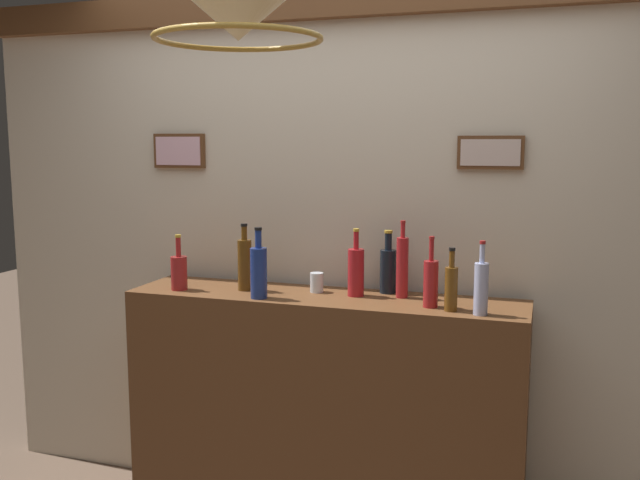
{
  "coord_description": "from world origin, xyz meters",
  "views": [
    {
      "loc": [
        0.9,
        -1.96,
        1.75
      ],
      "look_at": [
        0.0,
        0.77,
        1.34
      ],
      "focal_mm": 38.9,
      "sensor_mm": 36.0,
      "label": 1
    }
  ],
  "objects_px": {
    "liquor_bottle_vodka": "(481,287)",
    "liquor_bottle_port": "(259,271)",
    "liquor_bottle_bourbon": "(451,287)",
    "glass_tumbler_rocks": "(317,282)",
    "liquor_bottle_sherry": "(431,282)",
    "liquor_bottle_scotch": "(245,263)",
    "liquor_bottle_rye": "(179,271)",
    "liquor_bottle_mezcal": "(356,271)",
    "liquor_bottle_vermouth": "(402,266)",
    "liquor_bottle_tequila": "(388,269)",
    "pendant_lamp": "(238,6)"
  },
  "relations": [
    {
      "from": "liquor_bottle_tequila",
      "to": "liquor_bottle_mezcal",
      "type": "bearing_deg",
      "value": -139.53
    },
    {
      "from": "liquor_bottle_vodka",
      "to": "liquor_bottle_port",
      "type": "distance_m",
      "value": 0.92
    },
    {
      "from": "liquor_bottle_port",
      "to": "liquor_bottle_sherry",
      "type": "height_order",
      "value": "liquor_bottle_port"
    },
    {
      "from": "liquor_bottle_tequila",
      "to": "pendant_lamp",
      "type": "bearing_deg",
      "value": -98.95
    },
    {
      "from": "liquor_bottle_scotch",
      "to": "liquor_bottle_bourbon",
      "type": "distance_m",
      "value": 0.93
    },
    {
      "from": "liquor_bottle_sherry",
      "to": "liquor_bottle_tequila",
      "type": "xyz_separation_m",
      "value": [
        -0.22,
        0.2,
        0.01
      ]
    },
    {
      "from": "liquor_bottle_port",
      "to": "liquor_bottle_tequila",
      "type": "height_order",
      "value": "liquor_bottle_port"
    },
    {
      "from": "liquor_bottle_mezcal",
      "to": "liquor_bottle_bourbon",
      "type": "relative_size",
      "value": 1.16
    },
    {
      "from": "liquor_bottle_rye",
      "to": "liquor_bottle_sherry",
      "type": "xyz_separation_m",
      "value": [
        1.13,
        0.02,
        0.02
      ]
    },
    {
      "from": "liquor_bottle_mezcal",
      "to": "liquor_bottle_sherry",
      "type": "distance_m",
      "value": 0.35
    },
    {
      "from": "liquor_bottle_tequila",
      "to": "pendant_lamp",
      "type": "xyz_separation_m",
      "value": [
        -0.18,
        -1.13,
        0.92
      ]
    },
    {
      "from": "liquor_bottle_tequila",
      "to": "liquor_bottle_rye",
      "type": "bearing_deg",
      "value": -165.8
    },
    {
      "from": "liquor_bottle_mezcal",
      "to": "liquor_bottle_sherry",
      "type": "relative_size",
      "value": 1.02
    },
    {
      "from": "liquor_bottle_scotch",
      "to": "liquor_bottle_vodka",
      "type": "bearing_deg",
      "value": -6.8
    },
    {
      "from": "liquor_bottle_mezcal",
      "to": "liquor_bottle_bourbon",
      "type": "bearing_deg",
      "value": -18.44
    },
    {
      "from": "liquor_bottle_rye",
      "to": "liquor_bottle_mezcal",
      "type": "distance_m",
      "value": 0.8
    },
    {
      "from": "liquor_bottle_scotch",
      "to": "liquor_bottle_tequila",
      "type": "height_order",
      "value": "liquor_bottle_scotch"
    },
    {
      "from": "liquor_bottle_rye",
      "to": "glass_tumbler_rocks",
      "type": "height_order",
      "value": "liquor_bottle_rye"
    },
    {
      "from": "liquor_bottle_rye",
      "to": "liquor_bottle_bourbon",
      "type": "bearing_deg",
      "value": -0.66
    },
    {
      "from": "liquor_bottle_mezcal",
      "to": "liquor_bottle_tequila",
      "type": "bearing_deg",
      "value": 40.47
    },
    {
      "from": "liquor_bottle_scotch",
      "to": "liquor_bottle_sherry",
      "type": "bearing_deg",
      "value": -4.07
    },
    {
      "from": "liquor_bottle_rye",
      "to": "liquor_bottle_sherry",
      "type": "distance_m",
      "value": 1.13
    },
    {
      "from": "liquor_bottle_vermouth",
      "to": "glass_tumbler_rocks",
      "type": "relative_size",
      "value": 3.82
    },
    {
      "from": "liquor_bottle_vermouth",
      "to": "liquor_bottle_bourbon",
      "type": "relative_size",
      "value": 1.31
    },
    {
      "from": "liquor_bottle_vermouth",
      "to": "pendant_lamp",
      "type": "height_order",
      "value": "pendant_lamp"
    },
    {
      "from": "liquor_bottle_vermouth",
      "to": "liquor_bottle_bourbon",
      "type": "bearing_deg",
      "value": -36.84
    },
    {
      "from": "liquor_bottle_rye",
      "to": "liquor_bottle_sherry",
      "type": "bearing_deg",
      "value": 1.24
    },
    {
      "from": "liquor_bottle_mezcal",
      "to": "liquor_bottle_sherry",
      "type": "xyz_separation_m",
      "value": [
        0.34,
        -0.1,
        -0.01
      ]
    },
    {
      "from": "liquor_bottle_port",
      "to": "liquor_bottle_tequila",
      "type": "xyz_separation_m",
      "value": [
        0.5,
        0.27,
        -0.01
      ]
    },
    {
      "from": "liquor_bottle_rye",
      "to": "liquor_bottle_bourbon",
      "type": "height_order",
      "value": "liquor_bottle_bourbon"
    },
    {
      "from": "liquor_bottle_bourbon",
      "to": "liquor_bottle_vodka",
      "type": "bearing_deg",
      "value": -12.7
    },
    {
      "from": "liquor_bottle_vermouth",
      "to": "liquor_bottle_scotch",
      "type": "bearing_deg",
      "value": -173.94
    },
    {
      "from": "liquor_bottle_mezcal",
      "to": "pendant_lamp",
      "type": "height_order",
      "value": "pendant_lamp"
    },
    {
      "from": "liquor_bottle_mezcal",
      "to": "liquor_bottle_vermouth",
      "type": "height_order",
      "value": "liquor_bottle_vermouth"
    },
    {
      "from": "liquor_bottle_vermouth",
      "to": "liquor_bottle_port",
      "type": "bearing_deg",
      "value": -160.7
    },
    {
      "from": "liquor_bottle_mezcal",
      "to": "pendant_lamp",
      "type": "bearing_deg",
      "value": -93.34
    },
    {
      "from": "liquor_bottle_mezcal",
      "to": "liquor_bottle_tequila",
      "type": "distance_m",
      "value": 0.16
    },
    {
      "from": "liquor_bottle_sherry",
      "to": "glass_tumbler_rocks",
      "type": "relative_size",
      "value": 3.32
    },
    {
      "from": "glass_tumbler_rocks",
      "to": "liquor_bottle_tequila",
      "type": "bearing_deg",
      "value": 15.45
    },
    {
      "from": "glass_tumbler_rocks",
      "to": "pendant_lamp",
      "type": "height_order",
      "value": "pendant_lamp"
    },
    {
      "from": "liquor_bottle_sherry",
      "to": "liquor_bottle_tequila",
      "type": "distance_m",
      "value": 0.3
    },
    {
      "from": "liquor_bottle_port",
      "to": "liquor_bottle_vermouth",
      "type": "relative_size",
      "value": 0.92
    },
    {
      "from": "liquor_bottle_scotch",
      "to": "liquor_bottle_bourbon",
      "type": "bearing_deg",
      "value": -6.04
    },
    {
      "from": "liquor_bottle_vodka",
      "to": "liquor_bottle_bourbon",
      "type": "relative_size",
      "value": 1.14
    },
    {
      "from": "liquor_bottle_mezcal",
      "to": "liquor_bottle_sherry",
      "type": "bearing_deg",
      "value": -16.97
    },
    {
      "from": "liquor_bottle_bourbon",
      "to": "glass_tumbler_rocks",
      "type": "distance_m",
      "value": 0.63
    },
    {
      "from": "liquor_bottle_port",
      "to": "liquor_bottle_vermouth",
      "type": "distance_m",
      "value": 0.61
    },
    {
      "from": "liquor_bottle_tequila",
      "to": "liquor_bottle_port",
      "type": "bearing_deg",
      "value": -151.36
    },
    {
      "from": "liquor_bottle_scotch",
      "to": "liquor_bottle_vermouth",
      "type": "relative_size",
      "value": 0.91
    },
    {
      "from": "liquor_bottle_vodka",
      "to": "glass_tumbler_rocks",
      "type": "distance_m",
      "value": 0.75
    }
  ]
}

